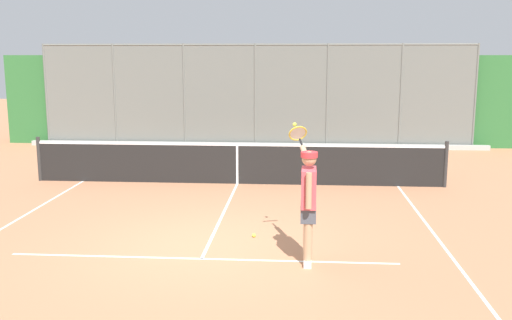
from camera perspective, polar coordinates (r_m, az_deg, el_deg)
ground_plane at (r=9.30m, az=-4.80°, el=-8.47°), size 60.00×60.00×0.00m
court_line_markings at (r=8.49m, az=-5.72°, el=-10.34°), size 7.56×9.32×0.01m
fence_backdrop at (r=19.56m, az=0.04°, el=5.96°), size 17.13×1.37×3.38m
tennis_net at (r=13.50m, az=-1.88°, el=-0.32°), size 9.71×0.09×1.07m
tennis_player at (r=8.31m, az=5.21°, el=-3.80°), size 0.46×1.39×1.95m
tennis_ball_mid_court at (r=9.67m, az=-0.21°, el=-7.49°), size 0.07×0.07×0.07m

